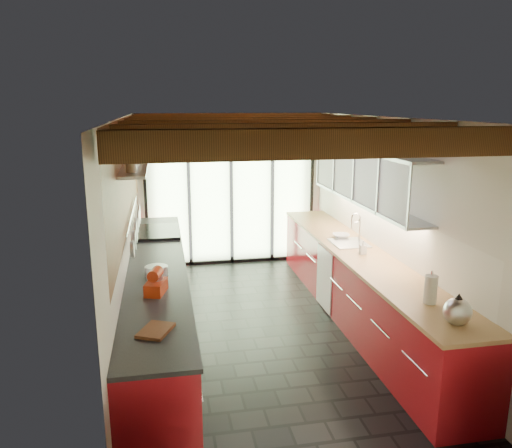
# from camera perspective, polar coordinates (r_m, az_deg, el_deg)

# --- Properties ---
(ground) EXTENTS (5.50, 5.50, 0.00)m
(ground) POSITION_cam_1_polar(r_m,az_deg,el_deg) (6.46, 0.69, -11.68)
(ground) COLOR black
(ground) RESTS_ON ground
(room_shell) EXTENTS (5.50, 5.50, 5.50)m
(room_shell) POSITION_cam_1_polar(r_m,az_deg,el_deg) (5.94, 0.74, 2.89)
(room_shell) COLOR silver
(room_shell) RESTS_ON ground
(ceiling_beams) EXTENTS (3.14, 5.06, 4.90)m
(ceiling_beams) POSITION_cam_1_polar(r_m,az_deg,el_deg) (6.21, 0.05, 10.88)
(ceiling_beams) COLOR #593316
(ceiling_beams) RESTS_ON ground
(glass_door) EXTENTS (2.95, 0.10, 2.90)m
(glass_door) POSITION_cam_1_polar(r_m,az_deg,el_deg) (8.56, -2.87, 6.23)
(glass_door) COLOR #C6EAAD
(glass_door) RESTS_ON ground
(left_counter) EXTENTS (0.68, 5.00, 0.92)m
(left_counter) POSITION_cam_1_polar(r_m,az_deg,el_deg) (6.17, -11.13, -8.54)
(left_counter) COLOR #A2131C
(left_counter) RESTS_ON ground
(range_stove) EXTENTS (0.66, 0.90, 0.97)m
(range_stove) POSITION_cam_1_polar(r_m,az_deg,el_deg) (7.53, -11.11, -4.35)
(range_stove) COLOR silver
(range_stove) RESTS_ON ground
(right_counter) EXTENTS (0.68, 5.00, 0.92)m
(right_counter) POSITION_cam_1_polar(r_m,az_deg,el_deg) (6.63, 11.64, -6.96)
(right_counter) COLOR #A2131C
(right_counter) RESTS_ON ground
(sink_assembly) EXTENTS (0.45, 0.52, 0.43)m
(sink_assembly) POSITION_cam_1_polar(r_m,az_deg,el_deg) (6.83, 10.69, -1.89)
(sink_assembly) COLOR silver
(sink_assembly) RESTS_ON right_counter
(upper_cabinets_right) EXTENTS (0.34, 3.00, 3.00)m
(upper_cabinets_right) POSITION_cam_1_polar(r_m,az_deg,el_deg) (6.62, 12.50, 5.40)
(upper_cabinets_right) COLOR silver
(upper_cabinets_right) RESTS_ON ground
(left_wall_fixtures) EXTENTS (0.28, 2.60, 0.96)m
(left_wall_fixtures) POSITION_cam_1_polar(r_m,az_deg,el_deg) (6.06, -13.55, 4.15)
(left_wall_fixtures) COLOR silver
(left_wall_fixtures) RESTS_ON ground
(stand_mixer) EXTENTS (0.24, 0.33, 0.27)m
(stand_mixer) POSITION_cam_1_polar(r_m,az_deg,el_deg) (5.08, -11.37, -6.62)
(stand_mixer) COLOR #BA2D0E
(stand_mixer) RESTS_ON left_counter
(pot_large) EXTENTS (0.23, 0.23, 0.14)m
(pot_large) POSITION_cam_1_polar(r_m,az_deg,el_deg) (5.50, -11.33, -5.44)
(pot_large) COLOR silver
(pot_large) RESTS_ON left_counter
(pot_small) EXTENTS (0.27, 0.27, 0.10)m
(pot_small) POSITION_cam_1_polar(r_m,az_deg,el_deg) (5.61, -11.32, -5.26)
(pot_small) COLOR silver
(pot_small) RESTS_ON left_counter
(cutting_board) EXTENTS (0.34, 0.38, 0.03)m
(cutting_board) POSITION_cam_1_polar(r_m,az_deg,el_deg) (4.30, -11.38, -11.83)
(cutting_board) COLOR brown
(cutting_board) RESTS_ON left_counter
(kettle) EXTENTS (0.29, 0.33, 0.28)m
(kettle) POSITION_cam_1_polar(r_m,az_deg,el_deg) (4.65, 22.05, -9.08)
(kettle) COLOR silver
(kettle) RESTS_ON right_counter
(paper_towel) EXTENTS (0.16, 0.16, 0.33)m
(paper_towel) POSITION_cam_1_polar(r_m,az_deg,el_deg) (5.00, 19.33, -7.12)
(paper_towel) COLOR white
(paper_towel) RESTS_ON right_counter
(soap_bottle) EXTENTS (0.08, 0.08, 0.17)m
(soap_bottle) POSITION_cam_1_polar(r_m,az_deg,el_deg) (6.38, 12.14, -2.63)
(soap_bottle) COLOR silver
(soap_bottle) RESTS_ON right_counter
(bowl) EXTENTS (0.26, 0.26, 0.06)m
(bowl) POSITION_cam_1_polar(r_m,az_deg,el_deg) (7.10, 9.69, -1.35)
(bowl) COLOR silver
(bowl) RESTS_ON right_counter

